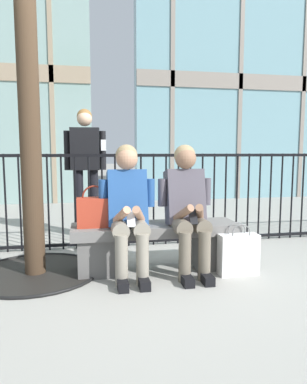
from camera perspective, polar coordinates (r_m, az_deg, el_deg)
ground_plane at (r=3.53m, az=0.31°, el=-12.38°), size 60.00×60.00×0.00m
stone_bench at (r=3.45m, az=0.32°, el=-8.11°), size 1.60×0.44×0.45m
seated_person_with_phone at (r=3.20m, az=-4.13°, el=-2.34°), size 0.52×0.66×1.21m
seated_person_companion at (r=3.32m, az=5.48°, el=-2.05°), size 0.52×0.66×1.21m
handbag_on_bench at (r=3.31m, az=-9.56°, el=-3.14°), size 0.32×0.18×0.39m
shopping_bag at (r=3.42m, az=13.60°, el=-9.73°), size 0.37×0.14×0.49m
bystander_at_railing at (r=4.83m, az=-10.97°, el=4.74°), size 0.55×0.27×1.71m
plaza_railing at (r=4.26m, az=-2.03°, el=-1.23°), size 9.02×0.04×1.12m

